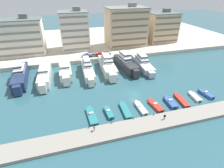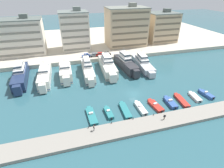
{
  "view_description": "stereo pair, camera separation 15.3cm",
  "coord_description": "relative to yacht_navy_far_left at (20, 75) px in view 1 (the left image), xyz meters",
  "views": [
    {
      "loc": [
        -21.04,
        -46.1,
        32.26
      ],
      "look_at": [
        -6.49,
        4.41,
        2.5
      ],
      "focal_mm": 28.0,
      "sensor_mm": 36.0,
      "label": 1
    },
    {
      "loc": [
        -20.9,
        -46.14,
        32.26
      ],
      "look_at": [
        -6.49,
        4.41,
        2.5
      ],
      "focal_mm": 28.0,
      "sensor_mm": 36.0,
      "label": 2
    }
  ],
  "objects": [
    {
      "name": "bollard_west",
      "position": [
        20.55,
        -33.49,
        -1.34
      ],
      "size": [
        0.2,
        0.2,
        0.61
      ],
      "color": "#2D2D33",
      "rests_on": "pier_dock"
    },
    {
      "name": "car_black_center_left",
      "position": [
        37.29,
        13.41,
        0.27
      ],
      "size": [
        4.12,
        1.97,
        1.8
      ],
      "color": "black",
      "rests_on": "quay_promenade"
    },
    {
      "name": "quay_promenade",
      "position": [
        38.16,
        45.68,
        -1.62
      ],
      "size": [
        180.0,
        70.0,
        1.82
      ],
      "primitive_type": "cube",
      "color": "beige",
      "rests_on": "ground"
    },
    {
      "name": "ground_plane",
      "position": [
        38.16,
        -20.6,
        -2.52
      ],
      "size": [
        400.0,
        400.0,
        0.0
      ],
      "primitive_type": "plane",
      "color": "#2D5B66"
    },
    {
      "name": "motorboat_red_center",
      "position": [
        41.75,
        -29.07,
        -2.11
      ],
      "size": [
        2.79,
        7.02,
        1.2
      ],
      "color": "red",
      "rests_on": "ground"
    },
    {
      "name": "motorboat_blue_center_right",
      "position": [
        46.91,
        -29.03,
        -1.99
      ],
      "size": [
        2.45,
        6.67,
        1.54
      ],
      "color": "#33569E",
      "rests_on": "ground"
    },
    {
      "name": "yacht_ivory_center",
      "position": [
        34.18,
        -0.37,
        -0.02
      ],
      "size": [
        6.11,
        22.51,
        8.46
      ],
      "color": "silver",
      "rests_on": "ground"
    },
    {
      "name": "bollard_west_mid",
      "position": [
        26.62,
        -33.49,
        -1.34
      ],
      "size": [
        0.2,
        0.2,
        0.61
      ],
      "color": "#2D2D33",
      "rests_on": "pier_dock"
    },
    {
      "name": "yacht_navy_far_left",
      "position": [
        0.0,
        0.0,
        0.0
      ],
      "size": [
        5.65,
        23.02,
        8.59
      ],
      "color": "navy",
      "rests_on": "ground"
    },
    {
      "name": "yacht_ivory_center_left",
      "position": [
        25.53,
        -1.08,
        -0.15
      ],
      "size": [
        4.63,
        22.79,
        8.21
      ],
      "color": "silver",
      "rests_on": "ground"
    },
    {
      "name": "apartment_block_mid_left",
      "position": [
        52.39,
        27.81,
        9.58
      ],
      "size": [
        22.04,
        14.25,
        22.49
      ],
      "color": "#C6AD89",
      "rests_on": "quay_promenade"
    },
    {
      "name": "car_red_mid_left",
      "position": [
        33.92,
        13.68,
        0.27
      ],
      "size": [
        4.11,
        1.95,
        1.8
      ],
      "color": "red",
      "rests_on": "quay_promenade"
    },
    {
      "name": "yacht_silver_mid_right",
      "position": [
        50.27,
        -1.06,
        -0.51
      ],
      "size": [
        6.39,
        22.25,
        7.5
      ],
      "color": "silver",
      "rests_on": "ground"
    },
    {
      "name": "car_grey_left",
      "position": [
        31.06,
        13.78,
        0.27
      ],
      "size": [
        4.12,
        1.96,
        1.8
      ],
      "color": "slate",
      "rests_on": "quay_promenade"
    },
    {
      "name": "motorboat_red_mid_right",
      "position": [
        51.03,
        -28.87,
        -2.12
      ],
      "size": [
        2.62,
        8.05,
        0.85
      ],
      "color": "red",
      "rests_on": "ground"
    },
    {
      "name": "pedestrian_mid_deck",
      "position": [
        40.67,
        -35.79,
        -0.68
      ],
      "size": [
        0.62,
        0.35,
        1.66
      ],
      "color": "#7A6B56",
      "rests_on": "pier_dock"
    },
    {
      "name": "motorboat_teal_far_left",
      "position": [
        22.19,
        -28.36,
        -2.14
      ],
      "size": [
        2.43,
        8.54,
        1.26
      ],
      "color": "teal",
      "rests_on": "ground"
    },
    {
      "name": "bollard_east_mid",
      "position": [
        32.69,
        -33.49,
        -1.34
      ],
      "size": [
        0.2,
        0.2,
        0.61
      ],
      "color": "#2D2D33",
      "rests_on": "pier_dock"
    },
    {
      "name": "pier_dock",
      "position": [
        38.16,
        -35.99,
        -2.1
      ],
      "size": [
        120.0,
        5.5,
        0.86
      ],
      "primitive_type": "cube",
      "color": "gray",
      "rests_on": "ground"
    },
    {
      "name": "pedestrian_near_edge",
      "position": [
        21.73,
        -34.77,
        -0.72
      ],
      "size": [
        0.28,
        0.61,
        1.6
      ],
      "color": "#4C515B",
      "rests_on": "pier_dock"
    },
    {
      "name": "car_blue_far_left",
      "position": [
        27.23,
        13.8,
        0.27
      ],
      "size": [
        4.11,
        1.95,
        1.8
      ],
      "color": "#28428E",
      "rests_on": "quay_promenade"
    },
    {
      "name": "motorboat_white_center_left",
      "position": [
        36.88,
        -29.02,
        -2.05
      ],
      "size": [
        1.89,
        7.09,
        1.38
      ],
      "color": "white",
      "rests_on": "ground"
    },
    {
      "name": "motorboat_white_right",
      "position": [
        56.46,
        -28.37,
        -2.1
      ],
      "size": [
        2.49,
        6.26,
        0.87
      ],
      "color": "white",
      "rests_on": "ground"
    },
    {
      "name": "motorboat_teal_left",
      "position": [
        27.12,
        -28.56,
        -2.03
      ],
      "size": [
        1.9,
        6.06,
        1.31
      ],
      "color": "teal",
      "rests_on": "ground"
    },
    {
      "name": "bollard_east",
      "position": [
        38.76,
        -33.49,
        -1.34
      ],
      "size": [
        0.2,
        0.2,
        0.61
      ],
      "color": "#2D2D33",
      "rests_on": "pier_dock"
    },
    {
      "name": "apartment_block_far_left",
      "position": [
        -2.02,
        27.9,
        7.83
      ],
      "size": [
        21.57,
        13.36,
        18.98
      ],
      "color": "silver",
      "rests_on": "quay_promenade"
    },
    {
      "name": "motorboat_teal_mid_left",
      "position": [
        32.09,
        -28.68,
        -2.11
      ],
      "size": [
        2.26,
        8.38,
        0.87
      ],
      "color": "teal",
      "rests_on": "ground"
    },
    {
      "name": "motorboat_blue_far_right",
      "position": [
        61.08,
        -28.17,
        -1.98
      ],
      "size": [
        2.28,
        6.25,
        1.54
      ],
      "color": "#33569E",
      "rests_on": "ground"
    },
    {
      "name": "apartment_block_left",
      "position": [
        23.93,
        28.68,
        9.02
      ],
      "size": [
        14.57,
        12.73,
        21.3
      ],
      "color": "silver",
      "rests_on": "quay_promenade"
    },
    {
      "name": "yacht_charcoal_center_right",
      "position": [
        42.45,
        -0.41,
        0.09
      ],
      "size": [
        5.88,
        20.96,
        8.9
      ],
      "color": "#333338",
      "rests_on": "ground"
    },
    {
      "name": "apartment_block_center_left",
      "position": [
        75.93,
        30.29,
        7.73
      ],
      "size": [
        17.25,
        14.9,
        18.76
      ],
      "color": "#C6AD89",
      "rests_on": "quay_promenade"
    },
    {
      "name": "yacht_ivory_left",
      "position": [
        8.82,
        -2.1,
        -0.37
      ],
      "size": [
        4.61,
        20.82,
        6.91
      ],
      "color": "silver",
      "rests_on": "ground"
    },
    {
      "name": "yacht_ivory_mid_left",
      "position": [
        16.69,
        -2.01,
        -0.25
      ],
      "size": [
        4.67,
        15.35,
        7.17
      ],
      "color": "silver",
      "rests_on": "ground"
    }
  ]
}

